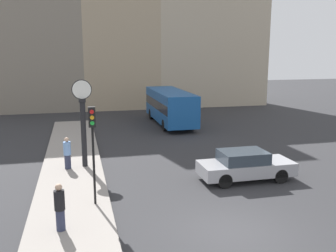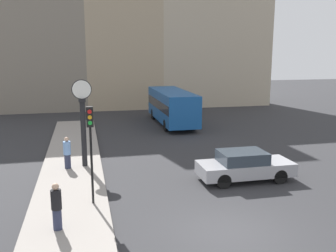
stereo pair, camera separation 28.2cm
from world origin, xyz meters
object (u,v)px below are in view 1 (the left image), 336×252
Objects in this scene: sedan_car at (245,165)px; pedestrian_black_jacket at (60,207)px; traffic_light_near at (93,135)px; pedestrian_blue_stripe at (67,153)px; street_clock at (83,121)px; bus_distant at (170,105)px.

pedestrian_black_jacket is at bearing -156.99° from sedan_car.
pedestrian_black_jacket is (-1.21, -1.95, -1.90)m from traffic_light_near.
traffic_light_near is 5.24m from pedestrian_blue_stripe.
pedestrian_black_jacket is at bearing -97.72° from street_clock.
bus_distant is at bearing 65.30° from pedestrian_black_jacket.
street_clock reaches higher than traffic_light_near.
pedestrian_blue_stripe reaches higher than pedestrian_black_jacket.
pedestrian_black_jacket is (-8.15, -3.46, 0.24)m from sedan_car.
bus_distant is 5.27× the size of pedestrian_blue_stripe.
traffic_light_near is 2.36× the size of pedestrian_black_jacket.
bus_distant is 12.76m from street_clock.
street_clock is at bearing 93.02° from traffic_light_near.
pedestrian_blue_stripe is (-1.10, 4.75, -1.90)m from traffic_light_near.
pedestrian_blue_stripe reaches higher than sedan_car.
bus_distant is 2.24× the size of traffic_light_near.
pedestrian_blue_stripe is at bearing -163.86° from street_clock.
bus_distant reaches higher than sedan_car.
street_clock is 7.17m from pedestrian_black_jacket.
street_clock reaches higher than pedestrian_black_jacket.
street_clock reaches higher than bus_distant.
bus_distant is (-0.10, 14.04, 0.86)m from sedan_car.
traffic_light_near is at bearing -76.97° from pedestrian_blue_stripe.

